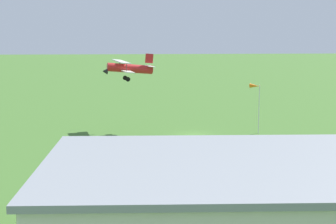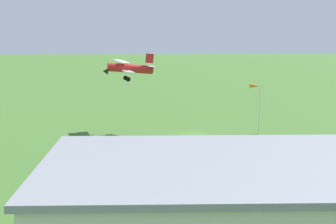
# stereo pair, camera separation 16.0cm
# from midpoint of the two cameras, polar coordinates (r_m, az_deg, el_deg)

# --- Properties ---
(ground_plane) EXTENTS (400.00, 400.00, 0.00)m
(ground_plane) POSITION_cam_midpoint_polar(r_m,az_deg,el_deg) (70.02, 2.77, -2.54)
(ground_plane) COLOR #3D6628
(biplane) EXTENTS (7.40, 7.71, 3.75)m
(biplane) POSITION_cam_midpoint_polar(r_m,az_deg,el_deg) (71.74, -4.49, 4.87)
(biplane) COLOR #B21E1E
(car_silver) EXTENTS (2.07, 4.48, 1.54)m
(car_silver) POSITION_cam_midpoint_polar(r_m,az_deg,el_deg) (40.30, -11.96, -10.77)
(car_silver) COLOR #B7B7BC
(car_silver) RESTS_ON ground_plane
(person_by_parked_cars) EXTENTS (0.54, 0.54, 1.53)m
(person_by_parked_cars) POSITION_cam_midpoint_polar(r_m,az_deg,el_deg) (44.90, -6.39, -8.55)
(person_by_parked_cars) COLOR #33723F
(person_by_parked_cars) RESTS_ON ground_plane
(windsock) EXTENTS (1.46, 1.26, 6.86)m
(windsock) POSITION_cam_midpoint_polar(r_m,az_deg,el_deg) (70.99, 9.56, 2.43)
(windsock) COLOR silver
(windsock) RESTS_ON ground_plane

